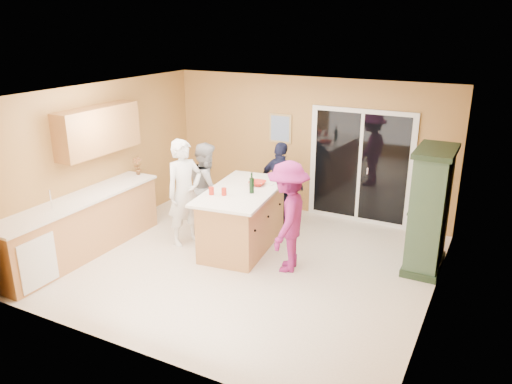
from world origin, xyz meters
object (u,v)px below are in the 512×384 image
at_px(woman_navy, 281,184).
at_px(woman_magenta, 288,217).
at_px(green_hutch, 429,212).
at_px(kitchen_island, 242,220).
at_px(woman_white, 185,193).
at_px(woman_grey, 207,187).

xyz_separation_m(woman_navy, woman_magenta, (0.81, -1.54, 0.07)).
height_order(green_hutch, woman_magenta, green_hutch).
height_order(kitchen_island, woman_white, woman_white).
xyz_separation_m(kitchen_island, woman_navy, (0.15, 1.18, 0.30)).
bearing_deg(kitchen_island, green_hutch, 5.85).
relative_size(woman_white, woman_magenta, 1.06).
xyz_separation_m(woman_grey, woman_magenta, (1.88, -0.75, 0.05)).
distance_m(woman_grey, woman_magenta, 2.02).
bearing_deg(green_hutch, woman_grey, -176.30).
bearing_deg(green_hutch, woman_white, -166.26).
bearing_deg(woman_white, woman_navy, -12.80).
bearing_deg(woman_navy, woman_magenta, 125.71).
distance_m(woman_white, woman_navy, 1.81).
xyz_separation_m(woman_white, woman_navy, (1.06, 1.46, -0.12)).
bearing_deg(woman_white, woman_grey, 23.00).
distance_m(green_hutch, woman_navy, 2.70).
bearing_deg(woman_navy, kitchen_island, 90.79).
relative_size(woman_grey, woman_magenta, 0.95).
height_order(green_hutch, woman_navy, green_hutch).
distance_m(woman_navy, woman_magenta, 1.74).
distance_m(green_hutch, woman_white, 3.82).
xyz_separation_m(kitchen_island, woman_grey, (-0.91, 0.38, 0.32)).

